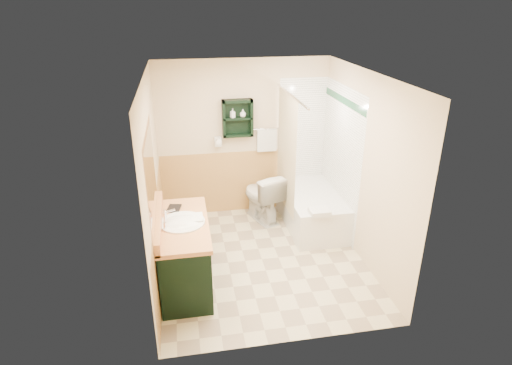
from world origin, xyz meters
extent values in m
plane|color=beige|center=(0.00, 0.00, 0.00)|extent=(3.00, 3.00, 0.00)
cube|color=beige|center=(0.00, 1.52, 1.20)|extent=(2.60, 0.04, 2.40)
cube|color=beige|center=(-1.32, 0.00, 1.20)|extent=(0.04, 3.00, 2.40)
cube|color=beige|center=(1.32, 0.00, 1.20)|extent=(0.04, 3.00, 2.40)
cube|color=white|center=(0.00, 0.00, 2.42)|extent=(2.60, 3.00, 0.04)
cube|color=black|center=(-0.10, 1.41, 1.55)|extent=(0.45, 0.15, 0.55)
cylinder|color=silver|center=(0.53, 0.75, 2.00)|extent=(0.03, 1.60, 0.03)
cube|color=black|center=(-0.99, -0.34, 0.41)|extent=(0.59, 1.30, 0.83)
cube|color=silver|center=(0.93, 0.83, 0.26)|extent=(0.79, 1.50, 0.53)
imported|color=silver|center=(0.21, 1.11, 0.38)|extent=(0.67, 0.88, 0.76)
cube|color=silver|center=(-0.89, -0.29, 0.85)|extent=(0.28, 0.22, 0.04)
imported|color=black|center=(-1.16, 0.04, 0.93)|extent=(0.16, 0.05, 0.21)
cube|color=silver|center=(0.81, 0.14, 0.56)|extent=(0.26, 0.22, 0.07)
imported|color=silver|center=(-0.17, 1.40, 1.60)|extent=(0.10, 0.15, 0.06)
imported|color=silver|center=(-0.02, 1.40, 1.61)|extent=(0.11, 0.13, 0.09)
camera|label=1|loc=(-0.93, -4.70, 3.18)|focal=30.00mm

